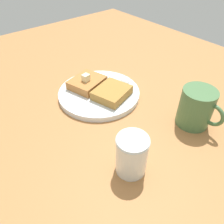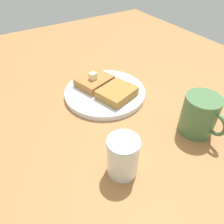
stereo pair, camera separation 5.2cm
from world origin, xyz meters
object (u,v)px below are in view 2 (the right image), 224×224
at_px(plate, 105,92).
at_px(syrup_jar, 123,157).
at_px(fork, 116,78).
at_px(coffee_mug, 200,115).

bearing_deg(plate, syrup_jar, -23.18).
xyz_separation_m(plate, fork, (-0.03, 0.06, 0.01)).
height_order(fork, syrup_jar, syrup_jar).
bearing_deg(syrup_jar, plate, 156.82).
relative_size(plate, fork, 1.56).
height_order(syrup_jar, coffee_mug, coffee_mug).
height_order(fork, coffee_mug, coffee_mug).
bearing_deg(plate, coffee_mug, 24.35).
bearing_deg(syrup_jar, fork, 149.04).
bearing_deg(fork, syrup_jar, -30.96).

